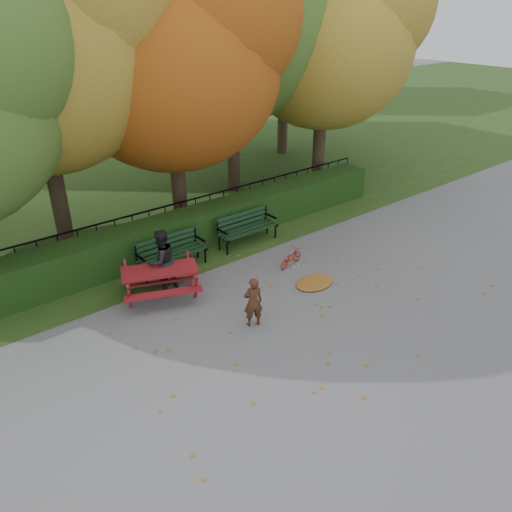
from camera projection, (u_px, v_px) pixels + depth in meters
ground at (309, 314)px, 10.91m from camera, size 90.00×90.00×0.00m
grass_strip at (73, 165)px, 20.59m from camera, size 90.00×90.00×0.00m
hedge at (197, 228)px, 13.79m from camera, size 13.00×0.90×1.00m
iron_fence at (182, 217)px, 14.33m from camera, size 14.00×0.04×1.02m
tree_b at (46, 33)px, 11.72m from camera, size 6.72×6.40×8.79m
tree_c at (184, 54)px, 13.26m from camera, size 6.30×6.00×8.00m
tree_d at (245, 4)px, 15.29m from camera, size 7.14×6.80×9.58m
tree_e at (338, 34)px, 16.16m from camera, size 6.09×5.80×8.16m
tree_g at (295, 19)px, 19.79m from camera, size 6.30×6.00×8.55m
bench_left at (170, 250)px, 12.51m from camera, size 1.80×0.57×0.88m
bench_right at (246, 226)px, 13.84m from camera, size 1.80×0.57×0.88m
picnic_table at (160, 275)px, 11.30m from camera, size 2.08×1.90×0.82m
leaf_pile at (315, 282)px, 12.05m from camera, size 1.13×0.87×0.07m
leaf_scatter at (300, 308)px, 11.11m from camera, size 9.00×5.70×0.01m
child at (253, 302)px, 10.31m from camera, size 0.48×0.40×1.13m
adult at (162, 261)px, 11.47m from camera, size 0.82×0.68×1.54m
bicycle at (291, 258)px, 12.80m from camera, size 0.89×0.47×0.44m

